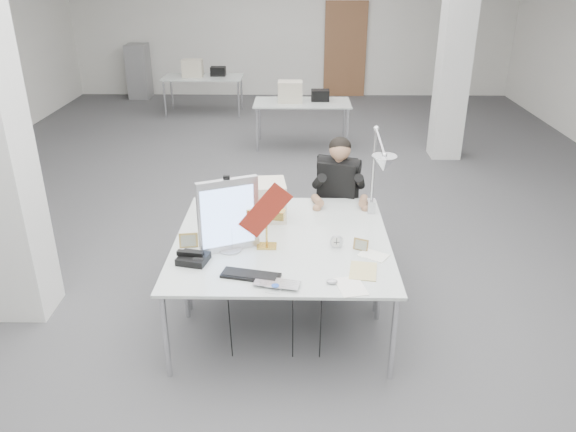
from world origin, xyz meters
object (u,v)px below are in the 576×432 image
object	(u,v)px
seated_person	(339,180)
beige_monitor	(265,200)
office_chair	(337,213)
bankers_lamp	(267,229)
laptop	(275,288)
desk_main	(280,267)
desk_phone	(193,259)
monitor	(228,216)
architect_lamp	(377,175)

from	to	relation	value
seated_person	beige_monitor	distance (m)	0.92
office_chair	seated_person	world-z (taller)	seated_person
seated_person	bankers_lamp	world-z (taller)	seated_person
laptop	bankers_lamp	bearing A→B (deg)	110.47
seated_person	desk_main	bearing A→B (deg)	-92.62
office_chair	seated_person	size ratio (longest dim) A/B	1.07
bankers_lamp	desk_phone	distance (m)	0.63
monitor	bankers_lamp	size ratio (longest dim) A/B	1.91
monitor	architect_lamp	bearing A→B (deg)	-0.57
bankers_lamp	laptop	bearing A→B (deg)	-71.31
bankers_lamp	desk_phone	size ratio (longest dim) A/B	1.44
seated_person	monitor	distance (m)	1.56
desk_main	seated_person	size ratio (longest dim) A/B	1.86
beige_monitor	desk_main	bearing A→B (deg)	-85.81
beige_monitor	architect_lamp	size ratio (longest dim) A/B	0.40
desk_phone	desk_main	bearing A→B (deg)	9.56
bankers_lamp	desk_phone	bearing A→B (deg)	-144.66
desk_main	beige_monitor	world-z (taller)	beige_monitor
seated_person	architect_lamp	world-z (taller)	architect_lamp
desk_main	monitor	bearing A→B (deg)	149.49
desk_phone	architect_lamp	xyz separation A→B (m)	(1.50, 0.73, 0.43)
seated_person	bankers_lamp	distance (m)	1.34
desk_main	office_chair	xyz separation A→B (m)	(0.54, 1.51, -0.22)
bankers_lamp	monitor	bearing A→B (deg)	-159.21
beige_monitor	laptop	bearing A→B (deg)	-90.03
office_chair	bankers_lamp	size ratio (longest dim) A/B	3.23
laptop	architect_lamp	size ratio (longest dim) A/B	0.36
seated_person	laptop	size ratio (longest dim) A/B	2.90
desk_phone	beige_monitor	distance (m)	0.99
desk_phone	beige_monitor	xyz separation A→B (m)	(0.52, 0.84, 0.15)
office_chair	beige_monitor	distance (m)	1.03
desk_main	monitor	xyz separation A→B (m)	(-0.42, 0.25, 0.32)
desk_main	laptop	xyz separation A→B (m)	(-0.03, -0.35, 0.03)
laptop	desk_phone	distance (m)	0.76
laptop	bankers_lamp	distance (m)	0.67
office_chair	laptop	distance (m)	1.96
office_chair	laptop	size ratio (longest dim) A/B	3.11
desk_main	architect_lamp	xyz separation A→B (m)	(0.81, 0.77, 0.47)
desk_main	architect_lamp	size ratio (longest dim) A/B	1.97
desk_phone	monitor	bearing A→B (deg)	51.04
seated_person	laptop	distance (m)	1.90
monitor	desk_phone	bearing A→B (deg)	-165.46
office_chair	desk_phone	xyz separation A→B (m)	(-1.22, -1.47, 0.26)
office_chair	desk_phone	world-z (taller)	office_chair
laptop	desk_phone	world-z (taller)	desk_phone
seated_person	architect_lamp	size ratio (longest dim) A/B	1.05
bankers_lamp	architect_lamp	world-z (taller)	architect_lamp
monitor	laptop	world-z (taller)	monitor
seated_person	office_chair	bearing A→B (deg)	107.64
seated_person	desk_phone	distance (m)	1.88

